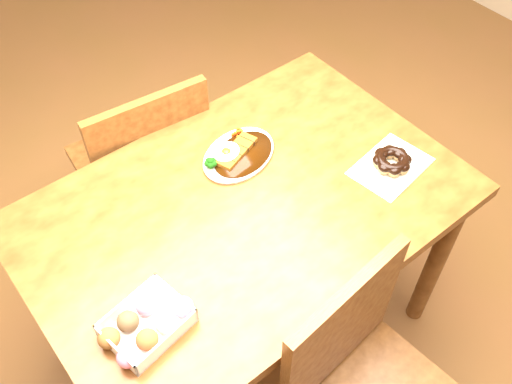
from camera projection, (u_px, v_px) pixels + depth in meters
ground at (248, 329)px, 2.13m from camera, size 6.00×6.00×0.00m
table at (246, 225)px, 1.64m from camera, size 1.20×0.80×0.75m
chair_far at (146, 165)px, 2.02m from camera, size 0.46×0.46×0.87m
katsu_curry_plate at (237, 154)px, 1.67m from camera, size 0.28×0.23×0.05m
donut_box at (146, 325)px, 1.30m from camera, size 0.23×0.17×0.05m
pon_de_ring at (392, 161)px, 1.63m from camera, size 0.25×0.19×0.04m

